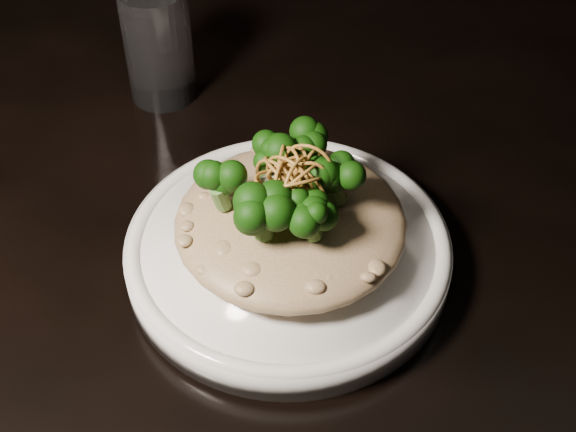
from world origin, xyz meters
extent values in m
cube|color=black|center=(0.00, 0.00, 0.73)|extent=(1.10, 0.80, 0.04)
cylinder|color=black|center=(0.48, 0.33, 0.35)|extent=(0.05, 0.05, 0.71)
cylinder|color=white|center=(0.08, -0.02, 0.76)|extent=(0.26, 0.26, 0.03)
ellipsoid|color=brown|center=(0.08, -0.02, 0.80)|extent=(0.18, 0.18, 0.04)
ellipsoid|color=silver|center=(0.08, -0.02, 0.82)|extent=(0.06, 0.06, 0.02)
cylinder|color=silver|center=(-0.05, 0.21, 0.81)|extent=(0.08, 0.08, 0.12)
camera|label=1|loc=(0.09, -0.45, 1.23)|focal=50.00mm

